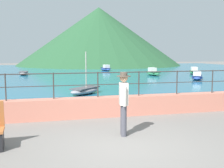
% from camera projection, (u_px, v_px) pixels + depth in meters
% --- Properties ---
extents(ground_plane, '(120.00, 120.00, 0.00)m').
position_uv_depth(ground_plane, '(123.00, 146.00, 6.71)').
color(ground_plane, slate).
extents(promenade_wall, '(20.00, 0.56, 0.70)m').
position_uv_depth(promenade_wall, '(98.00, 107.00, 9.76)').
color(promenade_wall, tan).
rests_on(promenade_wall, ground).
extents(railing, '(18.44, 0.04, 0.90)m').
position_uv_depth(railing, '(98.00, 80.00, 9.65)').
color(railing, '#383330').
rests_on(railing, promenade_wall).
extents(lake_water, '(64.00, 44.32, 0.06)m').
position_uv_depth(lake_water, '(60.00, 73.00, 31.61)').
color(lake_water, '#236B89').
rests_on(lake_water, ground).
extents(hill_main, '(30.58, 30.58, 10.83)m').
position_uv_depth(hill_main, '(99.00, 36.00, 51.83)').
color(hill_main, '#285633').
rests_on(hill_main, ground).
extents(person_walking, '(0.38, 0.56, 1.75)m').
position_uv_depth(person_walking, '(124.00, 100.00, 7.45)').
color(person_walking, '#4C4C56').
rests_on(person_walking, ground).
extents(boat_0, '(1.27, 2.42, 0.76)m').
position_uv_depth(boat_0, '(106.00, 68.00, 34.80)').
color(boat_0, '#2D4C9E').
rests_on(boat_0, lake_water).
extents(boat_1, '(2.23, 2.29, 2.28)m').
position_uv_depth(boat_1, '(85.00, 90.00, 14.84)').
color(boat_1, gray).
rests_on(boat_1, lake_water).
extents(boat_2, '(0.92, 2.31, 0.76)m').
position_uv_depth(boat_2, '(153.00, 73.00, 27.35)').
color(boat_2, '#338C59').
rests_on(boat_2, lake_water).
extents(boat_3, '(1.99, 2.42, 0.76)m').
position_uv_depth(boat_3, '(197.00, 76.00, 22.84)').
color(boat_3, '#2D4C9E').
rests_on(boat_3, lake_water).
extents(boat_4, '(1.02, 2.34, 0.36)m').
position_uv_depth(boat_4, '(24.00, 73.00, 27.95)').
color(boat_4, gray).
rests_on(boat_4, lake_water).
extents(boat_7, '(1.71, 2.47, 0.76)m').
position_uv_depth(boat_7, '(194.00, 72.00, 28.82)').
color(boat_7, '#338C59').
rests_on(boat_7, lake_water).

